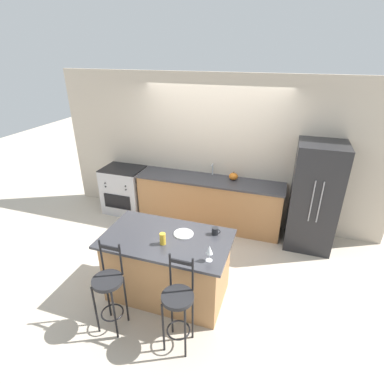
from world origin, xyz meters
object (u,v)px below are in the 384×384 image
at_px(tumbler_cup, 163,239).
at_px(pumpkin_decoration, 233,176).
at_px(bar_stool_near, 109,288).
at_px(wine_glass, 209,250).
at_px(refrigerator, 314,197).
at_px(coffee_mug, 215,231).
at_px(dinner_plate, 184,234).
at_px(bar_stool_far, 178,305).
at_px(oven_range, 125,190).

bearing_deg(tumbler_cup, pumpkin_decoration, 78.49).
height_order(bar_stool_near, tumbler_cup, bar_stool_near).
bearing_deg(wine_glass, refrigerator, 60.64).
distance_m(refrigerator, coffee_mug, 2.00).
xyz_separation_m(dinner_plate, tumbler_cup, (-0.17, -0.28, 0.07)).
xyz_separation_m(refrigerator, tumbler_cup, (-1.79, -1.97, 0.09)).
relative_size(bar_stool_far, tumbler_cup, 7.71).
xyz_separation_m(dinner_plate, pumpkin_decoration, (0.27, 1.87, 0.08)).
bearing_deg(refrigerator, wine_glass, -119.36).
distance_m(dinner_plate, coffee_mug, 0.41).
xyz_separation_m(oven_range, coffee_mug, (2.27, -1.62, 0.48)).
bearing_deg(refrigerator, coffee_mug, -128.52).
bearing_deg(pumpkin_decoration, dinner_plate, -98.22).
bearing_deg(oven_range, tumbler_cup, -49.50).
bearing_deg(tumbler_cup, dinner_plate, 58.81).
height_order(bar_stool_near, bar_stool_far, same).
xyz_separation_m(refrigerator, wine_glass, (-1.18, -2.09, 0.16)).
bearing_deg(bar_stool_far, coffee_mug, 81.38).
bearing_deg(tumbler_cup, oven_range, 130.50).
relative_size(refrigerator, tumbler_cup, 12.00).
distance_m(refrigerator, tumbler_cup, 2.66).
bearing_deg(coffee_mug, dinner_plate, -161.56).
relative_size(wine_glass, tumbler_cup, 1.37).
xyz_separation_m(bar_stool_far, dinner_plate, (-0.24, 0.84, 0.32)).
distance_m(bar_stool_near, wine_glass, 1.22).
bearing_deg(oven_range, coffee_mug, -35.39).
height_order(refrigerator, tumbler_cup, refrigerator).
bearing_deg(pumpkin_decoration, coffee_mug, -86.32).
bearing_deg(bar_stool_near, tumbler_cup, 53.69).
relative_size(dinner_plate, tumbler_cup, 1.72).
relative_size(refrigerator, coffee_mug, 15.54).
bearing_deg(coffee_mug, wine_glass, -82.89).
distance_m(refrigerator, wine_glass, 2.41).
bearing_deg(refrigerator, pumpkin_decoration, 172.42).
height_order(dinner_plate, wine_glass, wine_glass).
xyz_separation_m(refrigerator, coffee_mug, (-1.24, -1.56, 0.06)).
bearing_deg(refrigerator, oven_range, 179.15).
distance_m(bar_stool_far, tumbler_cup, 0.79).
bearing_deg(wine_glass, coffee_mug, 97.11).
bearing_deg(oven_range, refrigerator, -0.85).
relative_size(oven_range, dinner_plate, 3.64).
distance_m(oven_range, coffee_mug, 2.83).
relative_size(oven_range, bar_stool_near, 0.81).
height_order(dinner_plate, pumpkin_decoration, pumpkin_decoration).
bearing_deg(tumbler_cup, bar_stool_far, -54.43).
bearing_deg(oven_range, bar_stool_near, -63.49).
height_order(wine_glass, pumpkin_decoration, wine_glass).
bearing_deg(tumbler_cup, coffee_mug, 36.27).
bearing_deg(bar_stool_near, bar_stool_far, 1.26).
bearing_deg(dinner_plate, pumpkin_decoration, 81.78).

